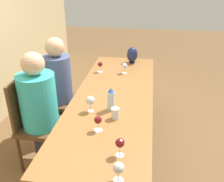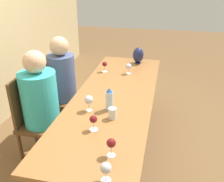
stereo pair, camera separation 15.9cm
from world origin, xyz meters
TOP-DOWN VIEW (x-y plane):
  - ground_plane at (0.00, 0.00)m, footprint 14.00×14.00m
  - dining_table at (0.00, 0.00)m, footprint 2.48×0.81m
  - water_bottle at (-0.30, -0.02)m, footprint 0.07×0.07m
  - water_tumbler at (-0.44, -0.08)m, footprint 0.07×0.07m
  - vase at (1.04, -0.11)m, footprint 0.15×0.15m
  - wine_glass_0 at (0.63, -0.04)m, footprint 0.07×0.07m
  - wine_glass_1 at (-0.92, -0.18)m, footprint 0.07×0.07m
  - wine_glass_2 at (-0.64, 0.03)m, footprint 0.07×0.07m
  - wine_glass_3 at (-0.35, 0.16)m, footprint 0.08×0.08m
  - wine_glass_4 at (0.63, 0.26)m, footprint 0.07×0.07m
  - wine_glass_5 at (-1.15, -0.20)m, footprint 0.07×0.07m
  - chair_near at (-0.24, 0.80)m, footprint 0.44×0.44m
  - chair_far at (0.33, 0.80)m, footprint 0.44×0.44m
  - person_near at (-0.24, 0.71)m, footprint 0.37×0.37m
  - person_far at (0.33, 0.71)m, footprint 0.32×0.32m

SIDE VIEW (x-z plane):
  - ground_plane at x=0.00m, z-range 0.00..0.00m
  - chair_near at x=-0.24m, z-range 0.04..1.02m
  - chair_far at x=0.33m, z-range 0.04..1.02m
  - person_near at x=-0.24m, z-range 0.04..1.31m
  - dining_table at x=0.00m, z-range 0.30..1.07m
  - person_far at x=0.33m, z-range 0.06..1.32m
  - water_tumbler at x=-0.44m, z-range 0.76..0.86m
  - wine_glass_0 at x=0.63m, z-range 0.79..0.92m
  - wine_glass_2 at x=-0.64m, z-range 0.79..0.92m
  - wine_glass_4 at x=0.63m, z-range 0.79..0.92m
  - wine_glass_5 at x=-1.15m, z-range 0.79..0.93m
  - wine_glass_1 at x=-0.92m, z-range 0.80..0.94m
  - water_bottle at x=-0.30m, z-range 0.76..0.98m
  - wine_glass_3 at x=-0.35m, z-range 0.80..0.95m
  - vase at x=1.04m, z-range 0.77..0.99m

